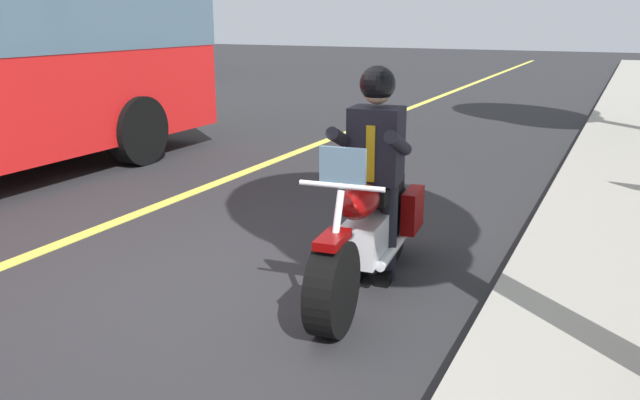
% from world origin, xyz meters
% --- Properties ---
extents(ground_plane, '(80.00, 80.00, 0.00)m').
position_xyz_m(ground_plane, '(0.00, 0.00, 0.00)').
color(ground_plane, '#28282B').
extents(lane_center_stripe, '(60.00, 0.16, 0.01)m').
position_xyz_m(lane_center_stripe, '(0.00, -2.00, 0.01)').
color(lane_center_stripe, '#E5DB4C').
rests_on(lane_center_stripe, ground_plane).
extents(motorcycle_main, '(2.22, 0.74, 1.26)m').
position_xyz_m(motorcycle_main, '(-0.63, 1.01, 0.45)').
color(motorcycle_main, black).
rests_on(motorcycle_main, ground_plane).
extents(rider_main, '(0.66, 0.59, 1.74)m').
position_xyz_m(rider_main, '(-0.82, 0.99, 1.04)').
color(rider_main, black).
rests_on(rider_main, ground_plane).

